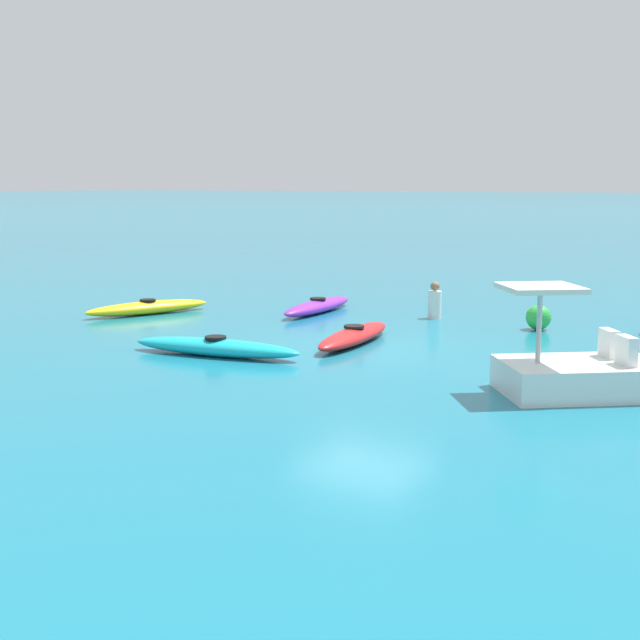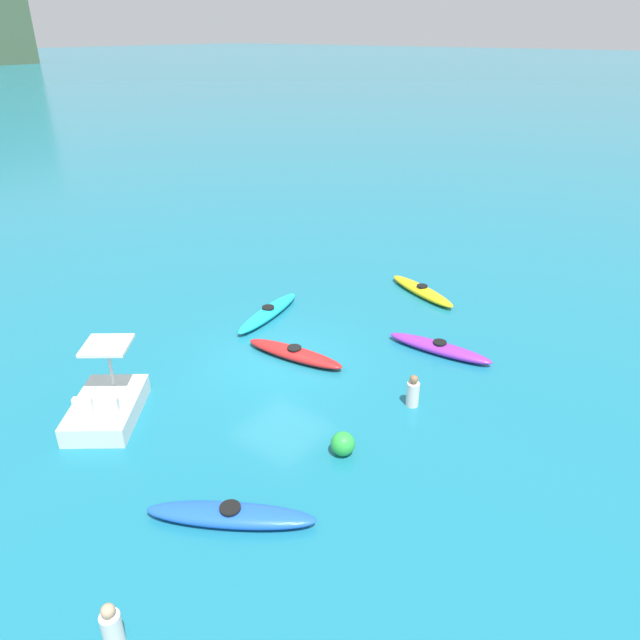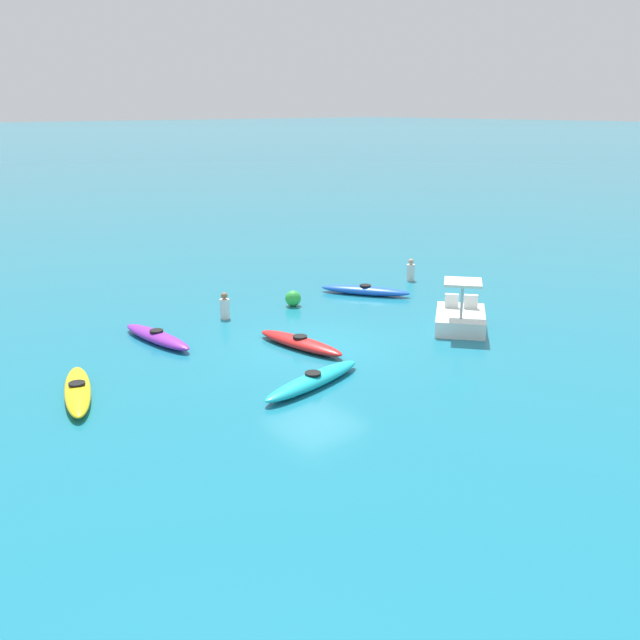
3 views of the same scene
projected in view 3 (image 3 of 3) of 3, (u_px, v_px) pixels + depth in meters
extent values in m
plane|color=#19728C|center=(315.00, 347.00, 20.21)|extent=(600.00, 600.00, 0.00)
ellipsoid|color=#19B7C6|center=(313.00, 380.00, 17.34)|extent=(3.48, 1.22, 0.32)
cylinder|color=black|center=(313.00, 373.00, 17.29)|extent=(0.47, 0.47, 0.05)
ellipsoid|color=blue|center=(365.00, 290.00, 25.77)|extent=(2.35, 3.17, 0.32)
cylinder|color=black|center=(365.00, 286.00, 25.72)|extent=(0.57, 0.57, 0.05)
ellipsoid|color=purple|center=(157.00, 337.00, 20.60)|extent=(0.86, 3.24, 0.32)
cylinder|color=black|center=(156.00, 331.00, 20.55)|extent=(0.42, 0.42, 0.05)
ellipsoid|color=red|center=(300.00, 343.00, 20.09)|extent=(1.03, 3.21, 0.32)
cylinder|color=black|center=(300.00, 337.00, 20.03)|extent=(0.46, 0.46, 0.05)
ellipsoid|color=yellow|center=(78.00, 391.00, 16.71)|extent=(1.75, 3.22, 0.32)
cylinder|color=black|center=(77.00, 383.00, 16.66)|extent=(0.51, 0.51, 0.05)
cube|color=white|center=(460.00, 320.00, 21.90)|extent=(2.81, 2.67, 0.50)
cube|color=white|center=(471.00, 302.00, 22.22)|extent=(0.40, 0.44, 0.44)
cube|color=white|center=(452.00, 301.00, 22.33)|extent=(0.40, 0.44, 0.44)
cylinder|color=#B2B2B7|center=(462.00, 301.00, 21.00)|extent=(0.08, 0.08, 1.10)
cube|color=silver|center=(463.00, 282.00, 20.83)|extent=(1.55, 1.55, 0.08)
sphere|color=green|center=(293.00, 298.00, 24.28)|extent=(0.55, 0.55, 0.55)
cylinder|color=silver|center=(411.00, 273.00, 27.81)|extent=(0.34, 0.34, 0.65)
sphere|color=tan|center=(411.00, 262.00, 27.68)|extent=(0.22, 0.22, 0.22)
cylinder|color=silver|center=(225.00, 309.00, 22.84)|extent=(0.45, 0.45, 0.65)
sphere|color=#8C6647|center=(224.00, 296.00, 22.71)|extent=(0.22, 0.22, 0.22)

